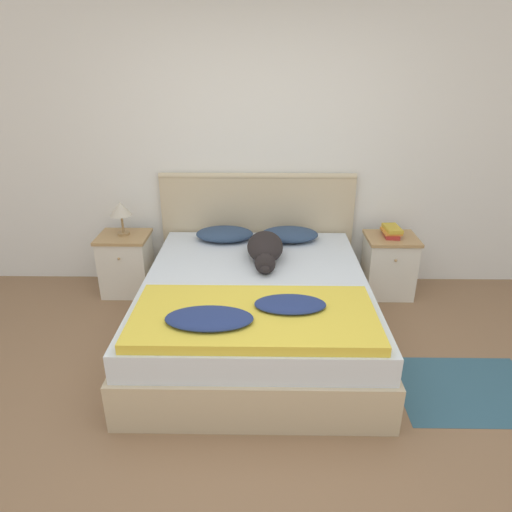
% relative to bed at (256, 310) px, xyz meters
% --- Properties ---
extents(ground_plane, '(16.00, 16.00, 0.00)m').
position_rel_bed_xyz_m(ground_plane, '(0.03, -1.02, -0.26)').
color(ground_plane, '#896647').
extents(wall_back, '(9.00, 0.06, 2.55)m').
position_rel_bed_xyz_m(wall_back, '(0.03, 1.11, 1.02)').
color(wall_back, white).
rests_on(wall_back, ground_plane).
extents(bed, '(1.73, 2.03, 0.53)m').
position_rel_bed_xyz_m(bed, '(0.00, 0.00, 0.00)').
color(bed, '#C6B28E').
rests_on(bed, ground_plane).
extents(headboard, '(1.81, 0.06, 1.09)m').
position_rel_bed_xyz_m(headboard, '(0.00, 1.04, 0.30)').
color(headboard, '#C6B28E').
rests_on(headboard, ground_plane).
extents(nightstand_left, '(0.45, 0.40, 0.57)m').
position_rel_bed_xyz_m(nightstand_left, '(-1.22, 0.78, 0.03)').
color(nightstand_left, silver).
rests_on(nightstand_left, ground_plane).
extents(nightstand_right, '(0.45, 0.40, 0.57)m').
position_rel_bed_xyz_m(nightstand_right, '(1.22, 0.78, 0.03)').
color(nightstand_right, silver).
rests_on(nightstand_right, ground_plane).
extents(pillow_left, '(0.52, 0.34, 0.11)m').
position_rel_bed_xyz_m(pillow_left, '(-0.29, 0.80, 0.32)').
color(pillow_left, navy).
rests_on(pillow_left, bed).
extents(pillow_right, '(0.52, 0.34, 0.11)m').
position_rel_bed_xyz_m(pillow_right, '(0.29, 0.80, 0.32)').
color(pillow_right, navy).
rests_on(pillow_right, bed).
extents(quilt, '(1.53, 0.74, 0.12)m').
position_rel_bed_xyz_m(quilt, '(-0.01, -0.60, 0.31)').
color(quilt, yellow).
rests_on(quilt, bed).
extents(dog, '(0.29, 0.74, 0.20)m').
position_rel_bed_xyz_m(dog, '(0.07, 0.37, 0.36)').
color(dog, black).
rests_on(dog, bed).
extents(book_stack, '(0.16, 0.25, 0.08)m').
position_rel_bed_xyz_m(book_stack, '(1.21, 0.81, 0.35)').
color(book_stack, '#AD2D28').
rests_on(book_stack, nightstand_right).
extents(table_lamp, '(0.20, 0.20, 0.31)m').
position_rel_bed_xyz_m(table_lamp, '(-1.22, 0.80, 0.54)').
color(table_lamp, '#9E7A4C').
rests_on(table_lamp, nightstand_left).
extents(rug, '(0.93, 0.71, 0.00)m').
position_rel_bed_xyz_m(rug, '(1.43, -0.59, -0.26)').
color(rug, '#335B70').
rests_on(rug, ground_plane).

